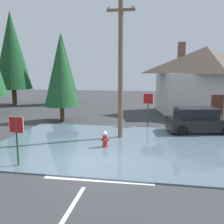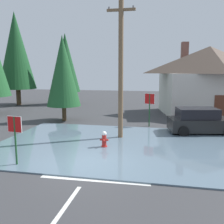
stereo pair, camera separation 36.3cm
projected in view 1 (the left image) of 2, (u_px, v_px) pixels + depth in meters
The scene contains 13 objects.
ground_plane at pixel (89, 165), 11.03m from camera, with size 80.00×80.00×0.10m, color #38383A.
flood_puddle at pixel (117, 145), 13.77m from camera, with size 12.82×8.92×0.06m, color slate.
lane_stop_bar at pixel (98, 180), 9.40m from camera, with size 4.11×0.30×0.01m, color silver.
lane_center_stripe at pixel (66, 217), 7.05m from camera, with size 3.66×0.14×0.01m, color silver.
stop_sign_near at pixel (17, 131), 10.50m from camera, with size 0.68×0.11×2.12m.
fire_hydrant at pixel (105, 140), 13.26m from camera, with size 0.44×0.38×0.88m.
utility_pole at pixel (121, 68), 14.61m from camera, with size 1.60×0.28×7.85m.
stop_sign_far at pixel (148, 103), 18.22m from camera, with size 0.72×0.28×2.36m.
house at pixel (205, 79), 23.62m from camera, with size 9.60×8.04×6.58m.
parked_car at pixel (199, 121), 16.50m from camera, with size 4.36×2.68×1.61m.
pine_tree_tall_left at pixel (12, 51), 28.74m from camera, with size 4.17×4.17×10.43m.
pine_tree_mid_left at pixel (61, 71), 19.85m from camera, with size 2.66×2.66×6.65m.
pine_tree_short_left at pixel (62, 63), 29.72m from camera, with size 3.28×3.28×8.20m.
Camera 1 is at (2.81, -10.18, 3.97)m, focal length 41.27 mm.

